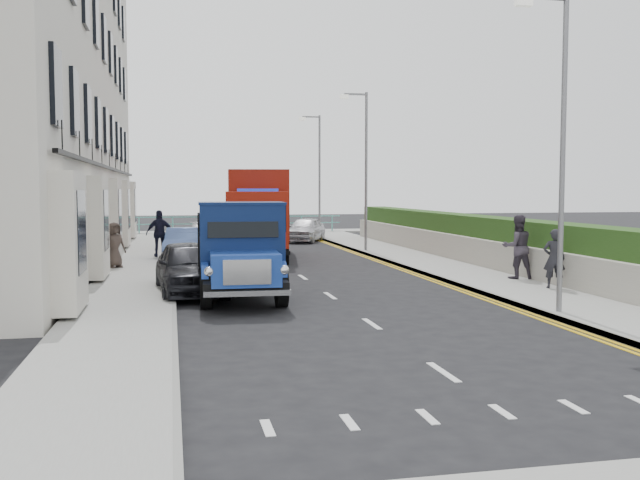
{
  "coord_description": "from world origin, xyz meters",
  "views": [
    {
      "loc": [
        -4.08,
        -16.2,
        2.84
      ],
      "look_at": [
        -0.03,
        3.15,
        1.4
      ],
      "focal_mm": 40.0,
      "sensor_mm": 36.0,
      "label": 1
    }
  ],
  "objects": [
    {
      "name": "ground",
      "position": [
        0.0,
        0.0,
        0.0
      ],
      "size": [
        120.0,
        120.0,
        0.0
      ],
      "primitive_type": "plane",
      "color": "black",
      "rests_on": "ground"
    },
    {
      "name": "pavement_west",
      "position": [
        -5.2,
        9.0,
        0.06
      ],
      "size": [
        2.4,
        38.0,
        0.12
      ],
      "primitive_type": "cube",
      "color": "gray",
      "rests_on": "ground"
    },
    {
      "name": "pavement_east",
      "position": [
        5.3,
        9.0,
        0.06
      ],
      "size": [
        2.6,
        38.0,
        0.12
      ],
      "primitive_type": "cube",
      "color": "gray",
      "rests_on": "ground"
    },
    {
      "name": "promenade",
      "position": [
        0.0,
        29.0,
        0.06
      ],
      "size": [
        30.0,
        2.5,
        0.12
      ],
      "primitive_type": "cube",
      "color": "gray",
      "rests_on": "ground"
    },
    {
      "name": "sea_plane",
      "position": [
        0.0,
        60.0,
        0.0
      ],
      "size": [
        120.0,
        120.0,
        0.0
      ],
      "primitive_type": "plane",
      "color": "slate",
      "rests_on": "ground"
    },
    {
      "name": "terrace_west",
      "position": [
        -9.47,
        13.0,
        7.17
      ],
      "size": [
        6.31,
        30.2,
        14.25
      ],
      "color": "beige",
      "rests_on": "ground"
    },
    {
      "name": "garden_east",
      "position": [
        7.21,
        9.0,
        0.9
      ],
      "size": [
        1.45,
        28.0,
        1.75
      ],
      "color": "#B2AD9E",
      "rests_on": "ground"
    },
    {
      "name": "seafront_railing",
      "position": [
        0.0,
        28.2,
        0.58
      ],
      "size": [
        13.0,
        0.08,
        1.11
      ],
      "color": "#59B2A5",
      "rests_on": "ground"
    },
    {
      "name": "lamp_near",
      "position": [
        4.18,
        -2.0,
        4.0
      ],
      "size": [
        1.23,
        0.18,
        7.0
      ],
      "color": "slate",
      "rests_on": "ground"
    },
    {
      "name": "lamp_mid",
      "position": [
        4.18,
        14.0,
        4.0
      ],
      "size": [
        1.23,
        0.18,
        7.0
      ],
      "color": "slate",
      "rests_on": "ground"
    },
    {
      "name": "lamp_far",
      "position": [
        4.18,
        24.0,
        4.0
      ],
      "size": [
        1.23,
        0.18,
        7.0
      ],
      "color": "slate",
      "rests_on": "ground"
    },
    {
      "name": "bedford_lorry",
      "position": [
        -2.39,
        1.41,
        1.13
      ],
      "size": [
        2.24,
        5.28,
        2.46
      ],
      "rotation": [
        0.0,
        0.0,
        -0.03
      ],
      "color": "black",
      "rests_on": "ground"
    },
    {
      "name": "red_lorry",
      "position": [
        -0.51,
        12.76,
        1.9
      ],
      "size": [
        3.31,
        7.08,
        3.57
      ],
      "rotation": [
        0.0,
        0.0,
        -0.15
      ],
      "color": "black",
      "rests_on": "ground"
    },
    {
      "name": "parked_car_front",
      "position": [
        -3.6,
        3.08,
        0.72
      ],
      "size": [
        2.05,
        4.37,
        1.45
      ],
      "primitive_type": "imported",
      "rotation": [
        0.0,
        0.0,
        0.08
      ],
      "color": "black",
      "rests_on": "ground"
    },
    {
      "name": "parked_car_mid",
      "position": [
        -3.6,
        12.0,
        0.65
      ],
      "size": [
        1.72,
        4.03,
        1.29
      ],
      "primitive_type": "imported",
      "rotation": [
        0.0,
        0.0,
        -0.09
      ],
      "color": "#5C7DC6",
      "rests_on": "ground"
    },
    {
      "name": "parked_car_rear",
      "position": [
        -2.6,
        17.73,
        0.61
      ],
      "size": [
        2.02,
        4.32,
        1.22
      ],
      "primitive_type": "imported",
      "rotation": [
        0.0,
        0.0,
        -0.08
      ],
      "color": "#A5A5A9",
      "rests_on": "ground"
    },
    {
      "name": "seafront_car_left",
      "position": [
        -0.84,
        27.0,
        0.66
      ],
      "size": [
        2.24,
        4.75,
        1.31
      ],
      "primitive_type": "imported",
      "rotation": [
        0.0,
        0.0,
        3.13
      ],
      "color": "black",
      "rests_on": "ground"
    },
    {
      "name": "seafront_car_right",
      "position": [
        2.9,
        20.96,
        0.66
      ],
      "size": [
        3.02,
        4.15,
        1.31
      ],
      "primitive_type": "imported",
      "rotation": [
        0.0,
        0.0,
        -0.43
      ],
      "color": "silver",
      "rests_on": "ground"
    },
    {
      "name": "pedestrian_east_near",
      "position": [
        6.1,
        1.35,
        0.93
      ],
      "size": [
        0.68,
        0.56,
        1.62
      ],
      "primitive_type": "imported",
      "rotation": [
        0.0,
        0.0,
        2.81
      ],
      "color": "black",
      "rests_on": "pavement_east"
    },
    {
      "name": "pedestrian_east_far",
      "position": [
        6.1,
        3.46,
        1.08
      ],
      "size": [
        0.99,
        0.8,
        1.92
      ],
      "primitive_type": "imported",
      "rotation": [
        0.0,
        0.0,
        3.06
      ],
      "color": "#39323D",
      "rests_on": "pavement_east"
    },
    {
      "name": "pedestrian_west_near",
      "position": [
        -4.53,
        12.77,
        1.05
      ],
      "size": [
        1.13,
        0.58,
        1.85
      ],
      "primitive_type": "imported",
      "rotation": [
        0.0,
        0.0,
        3.26
      ],
      "color": "black",
      "rests_on": "pavement_west"
    },
    {
      "name": "pedestrian_west_far",
      "position": [
        -6.0,
        9.06,
        0.9
      ],
      "size": [
        0.91,
        0.85,
        1.56
      ],
      "primitive_type": "imported",
      "rotation": [
        0.0,
        0.0,
        0.62
      ],
      "color": "#3B302A",
      "rests_on": "pavement_west"
    }
  ]
}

